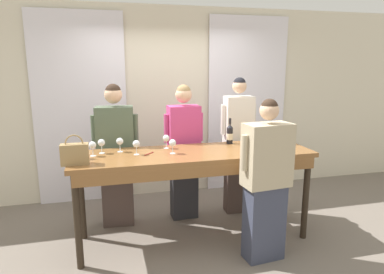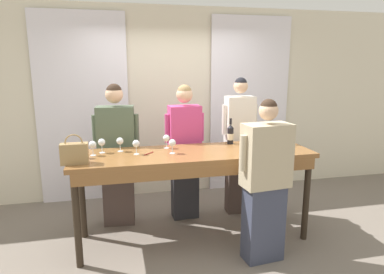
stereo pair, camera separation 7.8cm
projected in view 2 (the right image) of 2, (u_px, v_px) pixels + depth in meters
ground_plane at (193, 237)px, 3.97m from camera, size 18.00×18.00×0.00m
wall_back at (170, 103)px, 5.16m from camera, size 12.00×0.06×2.80m
curtain_panel_left at (83, 110)px, 4.83m from camera, size 1.27×0.03×2.69m
curtain_panel_right at (249, 105)px, 5.39m from camera, size 1.27×0.03×2.69m
tasting_bar at (194, 162)px, 3.76m from camera, size 2.62×0.77×1.03m
wine_bottle at (230, 134)px, 4.11m from camera, size 0.08×0.08×0.31m
handbag at (74, 153)px, 3.28m from camera, size 0.26×0.11×0.29m
wine_glass_front_left at (290, 135)px, 4.07m from camera, size 0.08×0.08×0.16m
wine_glass_front_mid at (102, 143)px, 3.69m from camera, size 0.08×0.08×0.16m
wine_glass_front_right at (82, 147)px, 3.49m from camera, size 0.08×0.08×0.16m
wine_glass_center_left at (166, 138)px, 3.89m from camera, size 0.08×0.08×0.16m
wine_glass_center_mid at (93, 145)px, 3.58m from camera, size 0.08×0.08×0.16m
wine_glass_center_right at (172, 143)px, 3.66m from camera, size 0.08×0.08×0.16m
wine_glass_back_left at (136, 144)px, 3.63m from camera, size 0.08×0.08×0.16m
wine_glass_back_mid at (120, 141)px, 3.75m from camera, size 0.08×0.08×0.16m
wine_glass_back_right at (266, 141)px, 3.78m from camera, size 0.08×0.08×0.16m
wine_glass_near_host at (278, 139)px, 3.87m from camera, size 0.08×0.08×0.16m
pen at (149, 153)px, 3.67m from camera, size 0.11×0.11×0.01m
guest_olive_jacket at (117, 155)px, 4.16m from camera, size 0.56×0.28×1.75m
guest_pink_top at (185, 151)px, 4.34m from camera, size 0.50×0.25×1.73m
guest_cream_sweater at (239, 145)px, 4.49m from camera, size 0.48×0.23×1.81m
host_pouring at (265, 182)px, 3.38m from camera, size 0.58×0.30×1.66m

